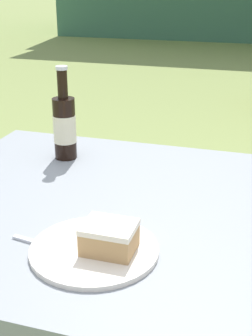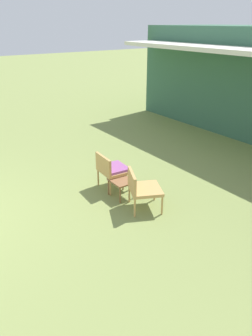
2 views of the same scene
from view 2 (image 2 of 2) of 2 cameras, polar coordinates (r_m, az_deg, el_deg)
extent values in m
cube|color=silver|center=(9.04, 20.91, 18.41)|extent=(9.14, 1.20, 0.12)
cylinder|color=tan|center=(6.80, 0.95, -2.35)|extent=(0.04, 0.04, 0.37)
cylinder|color=tan|center=(7.22, -1.31, -0.72)|extent=(0.04, 0.04, 0.37)
cylinder|color=tan|center=(6.58, -2.76, -3.36)|extent=(0.04, 0.04, 0.37)
cylinder|color=tan|center=(7.00, -4.87, -1.62)|extent=(0.04, 0.04, 0.37)
cube|color=tan|center=(6.80, -2.03, -0.36)|extent=(0.63, 0.60, 0.06)
cube|color=tan|center=(6.61, -3.97, 0.72)|extent=(0.59, 0.09, 0.33)
cube|color=#995193|center=(6.78, -2.04, 0.06)|extent=(0.56, 0.51, 0.05)
cylinder|color=tan|center=(5.98, 6.30, -6.51)|extent=(0.04, 0.04, 0.37)
cylinder|color=tan|center=(6.43, 5.01, -4.12)|extent=(0.04, 0.04, 0.37)
cylinder|color=tan|center=(5.87, 1.54, -6.98)|extent=(0.04, 0.04, 0.37)
cylinder|color=tan|center=(6.33, 0.59, -4.50)|extent=(0.04, 0.04, 0.37)
cube|color=tan|center=(6.04, 3.41, -3.72)|extent=(0.77, 0.76, 0.06)
cube|color=tan|center=(5.90, 1.05, -2.24)|extent=(0.56, 0.30, 0.33)
cube|color=brown|center=(6.46, -0.78, -2.23)|extent=(0.47, 0.40, 0.03)
cylinder|color=brown|center=(6.62, -3.06, -3.36)|extent=(0.03, 0.03, 0.33)
cylinder|color=brown|center=(6.31, -1.03, -4.80)|extent=(0.03, 0.03, 0.33)
cylinder|color=brown|center=(6.79, -0.54, -2.57)|extent=(0.03, 0.03, 0.33)
cylinder|color=brown|center=(6.49, 1.56, -3.93)|extent=(0.03, 0.03, 0.33)
camera|label=1|loc=(6.08, -45.64, -2.64)|focal=50.00mm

